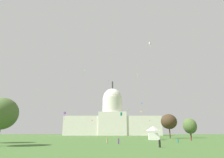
{
  "coord_description": "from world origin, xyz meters",
  "views": [
    {
      "loc": [
        -3.84,
        -22.22,
        3.18
      ],
      "look_at": [
        -4.47,
        79.92,
        33.38
      ],
      "focal_mm": 29.16,
      "sensor_mm": 36.0,
      "label": 1
    }
  ],
  "objects_px": {
    "kite_cyan_mid": "(142,103)",
    "person_purple_near_tent": "(118,141)",
    "person_tan_mid_left": "(107,141)",
    "kite_violet_low": "(65,113)",
    "kite_green_mid": "(85,70)",
    "kite_yellow_high": "(138,75)",
    "person_maroon_back_right": "(191,139)",
    "kite_turquoise_low": "(121,114)",
    "tree_west_mid": "(2,113)",
    "tree_east_far": "(169,122)",
    "kite_pink_low": "(130,120)",
    "kite_lime_mid": "(128,110)",
    "kite_gold_mid": "(141,112)",
    "event_tent": "(153,133)",
    "kite_magenta_high": "(108,81)",
    "kite_white_high": "(150,43)",
    "kite_red_low": "(92,120)",
    "tree_east_mid": "(190,126)",
    "person_teal_mid_right": "(178,141)",
    "person_black_lawn_far_right": "(160,144)",
    "capitol_building": "(112,120)",
    "kite_black_low": "(149,122)"
  },
  "relations": [
    {
      "from": "tree_west_mid",
      "to": "kite_yellow_high",
      "type": "bearing_deg",
      "value": 67.31
    },
    {
      "from": "kite_lime_mid",
      "to": "person_maroon_back_right",
      "type": "bearing_deg",
      "value": 95.51
    },
    {
      "from": "person_maroon_back_right",
      "to": "kite_turquoise_low",
      "type": "height_order",
      "value": "kite_turquoise_low"
    },
    {
      "from": "tree_west_mid",
      "to": "person_teal_mid_right",
      "type": "relative_size",
      "value": 7.93
    },
    {
      "from": "tree_east_far",
      "to": "capitol_building",
      "type": "bearing_deg",
      "value": 107.1
    },
    {
      "from": "event_tent",
      "to": "kite_yellow_high",
      "type": "distance_m",
      "value": 103.45
    },
    {
      "from": "person_tan_mid_left",
      "to": "kite_turquoise_low",
      "type": "xyz_separation_m",
      "value": [
        5.27,
        13.42,
        9.68
      ]
    },
    {
      "from": "kite_red_low",
      "to": "kite_turquoise_low",
      "type": "xyz_separation_m",
      "value": [
        21.03,
        -82.6,
        -2.74
      ]
    },
    {
      "from": "person_tan_mid_left",
      "to": "kite_violet_low",
      "type": "bearing_deg",
      "value": -86.45
    },
    {
      "from": "kite_white_high",
      "to": "kite_green_mid",
      "type": "xyz_separation_m",
      "value": [
        -37.76,
        -22.51,
        -26.41
      ]
    },
    {
      "from": "tree_west_mid",
      "to": "kite_lime_mid",
      "type": "xyz_separation_m",
      "value": [
        41.71,
        115.29,
        14.67
      ]
    },
    {
      "from": "kite_yellow_high",
      "to": "tree_east_mid",
      "type": "bearing_deg",
      "value": -142.92
    },
    {
      "from": "event_tent",
      "to": "kite_red_low",
      "type": "distance_m",
      "value": 78.81
    },
    {
      "from": "person_purple_near_tent",
      "to": "person_teal_mid_right",
      "type": "relative_size",
      "value": 1.15
    },
    {
      "from": "capitol_building",
      "to": "person_purple_near_tent",
      "type": "distance_m",
      "value": 166.51
    },
    {
      "from": "tree_east_far",
      "to": "kite_yellow_high",
      "type": "distance_m",
      "value": 81.01
    },
    {
      "from": "person_teal_mid_right",
      "to": "kite_cyan_mid",
      "type": "distance_m",
      "value": 67.06
    },
    {
      "from": "kite_green_mid",
      "to": "kite_yellow_high",
      "type": "bearing_deg",
      "value": -10.6
    },
    {
      "from": "tree_east_mid",
      "to": "kite_gold_mid",
      "type": "height_order",
      "value": "kite_gold_mid"
    },
    {
      "from": "person_purple_near_tent",
      "to": "kite_white_high",
      "type": "xyz_separation_m",
      "value": [
        22.43,
        50.05,
        57.9
      ]
    },
    {
      "from": "tree_east_far",
      "to": "person_purple_near_tent",
      "type": "bearing_deg",
      "value": -119.9
    },
    {
      "from": "kite_magenta_high",
      "to": "kite_yellow_high",
      "type": "xyz_separation_m",
      "value": [
        28.98,
        34.21,
        16.65
      ]
    },
    {
      "from": "person_purple_near_tent",
      "to": "person_maroon_back_right",
      "type": "bearing_deg",
      "value": -44.7
    },
    {
      "from": "person_black_lawn_far_right",
      "to": "person_teal_mid_right",
      "type": "relative_size",
      "value": 1.19
    },
    {
      "from": "kite_white_high",
      "to": "kite_turquoise_low",
      "type": "bearing_deg",
      "value": -150.37
    },
    {
      "from": "kite_black_low",
      "to": "kite_cyan_mid",
      "type": "xyz_separation_m",
      "value": [
        -4.73,
        -1.15,
        12.56
      ]
    },
    {
      "from": "capitol_building",
      "to": "kite_gold_mid",
      "type": "bearing_deg",
      "value": -43.43
    },
    {
      "from": "person_maroon_back_right",
      "to": "kite_gold_mid",
      "type": "xyz_separation_m",
      "value": [
        -2.74,
        114.04,
        23.53
      ]
    },
    {
      "from": "event_tent",
      "to": "kite_turquoise_low",
      "type": "distance_m",
      "value": 21.73
    },
    {
      "from": "person_maroon_back_right",
      "to": "kite_violet_low",
      "type": "xyz_separation_m",
      "value": [
        -55.64,
        9.53,
        11.58
      ]
    },
    {
      "from": "person_maroon_back_right",
      "to": "kite_yellow_high",
      "type": "distance_m",
      "value": 112.24
    },
    {
      "from": "tree_east_far",
      "to": "kite_pink_low",
      "type": "height_order",
      "value": "kite_pink_low"
    },
    {
      "from": "kite_lime_mid",
      "to": "kite_green_mid",
      "type": "relative_size",
      "value": 4.28
    },
    {
      "from": "person_black_lawn_far_right",
      "to": "kite_magenta_high",
      "type": "height_order",
      "value": "kite_magenta_high"
    },
    {
      "from": "kite_cyan_mid",
      "to": "person_purple_near_tent",
      "type": "bearing_deg",
      "value": -45.11
    },
    {
      "from": "tree_west_mid",
      "to": "person_black_lawn_far_right",
      "type": "xyz_separation_m",
      "value": [
        38.92,
        -3.46,
        -7.09
      ]
    },
    {
      "from": "kite_lime_mid",
      "to": "kite_green_mid",
      "type": "distance_m",
      "value": 83.68
    },
    {
      "from": "kite_lime_mid",
      "to": "kite_gold_mid",
      "type": "distance_m",
      "value": 34.88
    },
    {
      "from": "kite_white_high",
      "to": "kite_gold_mid",
      "type": "xyz_separation_m",
      "value": [
        5.45,
        86.94,
        -34.44
      ]
    },
    {
      "from": "kite_pink_low",
      "to": "kite_red_low",
      "type": "bearing_deg",
      "value": -102.87
    },
    {
      "from": "person_maroon_back_right",
      "to": "kite_yellow_high",
      "type": "relative_size",
      "value": 0.35
    },
    {
      "from": "event_tent",
      "to": "kite_lime_mid",
      "type": "relative_size",
      "value": 1.53
    },
    {
      "from": "person_tan_mid_left",
      "to": "kite_black_low",
      "type": "distance_m",
      "value": 72.25
    },
    {
      "from": "tree_west_mid",
      "to": "kite_white_high",
      "type": "distance_m",
      "value": 93.97
    },
    {
      "from": "person_maroon_back_right",
      "to": "kite_turquoise_low",
      "type": "xyz_separation_m",
      "value": [
        -28.87,
        -4.59,
        9.69
      ]
    },
    {
      "from": "tree_east_far",
      "to": "kite_turquoise_low",
      "type": "bearing_deg",
      "value": -129.18
    },
    {
      "from": "kite_black_low",
      "to": "kite_cyan_mid",
      "type": "bearing_deg",
      "value": -10.34
    },
    {
      "from": "person_black_lawn_far_right",
      "to": "kite_pink_low",
      "type": "height_order",
      "value": "kite_pink_low"
    },
    {
      "from": "person_tan_mid_left",
      "to": "kite_magenta_high",
      "type": "relative_size",
      "value": 0.46
    },
    {
      "from": "kite_violet_low",
      "to": "kite_green_mid",
      "type": "bearing_deg",
      "value": 93.42
    }
  ]
}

